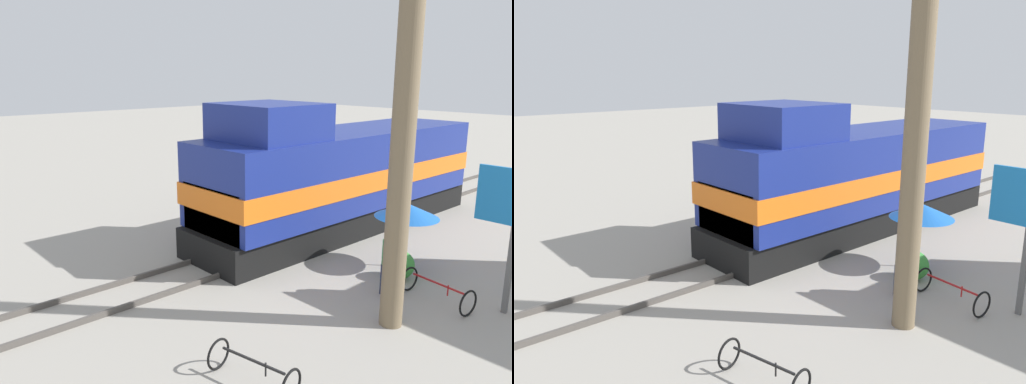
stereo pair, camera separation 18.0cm
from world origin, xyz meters
TOP-DOWN VIEW (x-y plane):
  - ground_plane at (0.00, 0.00)m, footprint 120.00×120.00m
  - rail_near at (-0.72, 0.00)m, footprint 0.08×35.31m
  - rail_far at (0.72, 0.00)m, footprint 0.08×35.31m
  - locomotive at (0.00, 4.09)m, footprint 3.24×12.93m
  - utility_pole at (5.52, -0.60)m, footprint 1.80×0.52m
  - vendor_umbrella at (3.73, 2.77)m, footprint 1.89×1.89m
  - shrub_cluster at (4.16, 1.88)m, footprint 0.82×0.82m
  - person_bystander at (4.54, 0.68)m, footprint 0.34×0.34m
  - bicycle at (5.67, 1.23)m, footprint 1.89×0.92m
  - bicycle_spare at (5.12, -4.55)m, footprint 1.86×0.98m

SIDE VIEW (x-z plane):
  - ground_plane at x=0.00m, z-range 0.00..0.00m
  - rail_near at x=-0.72m, z-range 0.00..0.15m
  - rail_far at x=0.72m, z-range 0.00..0.15m
  - bicycle_spare at x=5.12m, z-range 0.01..0.66m
  - bicycle at x=5.67m, z-range 0.01..0.69m
  - shrub_cluster at x=4.16m, z-range 0.00..0.82m
  - person_bystander at x=4.54m, z-range 0.08..1.85m
  - vendor_umbrella at x=3.73m, z-range 0.77..2.75m
  - locomotive at x=0.00m, z-range -0.41..4.41m
  - utility_pole at x=5.52m, z-range 0.04..8.74m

